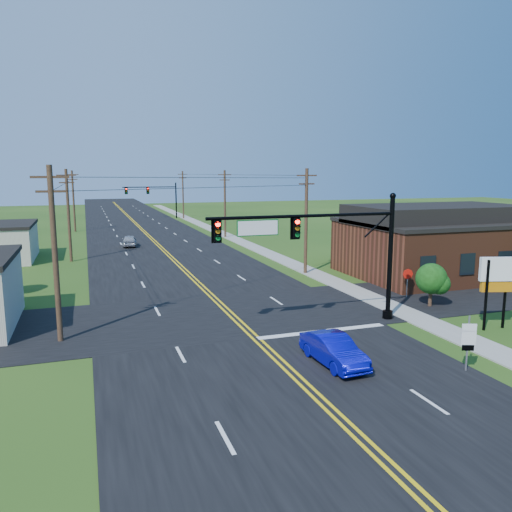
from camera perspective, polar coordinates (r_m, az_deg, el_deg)
name	(u,v)px	position (r m, az deg, el deg)	size (l,w,h in m)	color
ground	(310,396)	(20.34, 6.21, -15.57)	(260.00, 260.00, 0.00)	#214212
road_main	(150,239)	(67.66, -12.02, 1.96)	(16.00, 220.00, 0.04)	black
road_cross	(227,314)	(30.94, -3.30, -6.64)	(70.00, 10.00, 0.04)	black
sidewalk	(249,245)	(60.18, -0.86, 1.28)	(2.00, 160.00, 0.08)	gray
signal_mast_main	(322,243)	(27.80, 7.51, 1.43)	(11.30, 0.60, 7.48)	black
signal_mast_far	(153,195)	(97.52, -11.68, 6.87)	(10.98, 0.60, 7.48)	black
brick_building	(435,248)	(44.94, 19.78, 0.91)	(14.20, 11.20, 4.70)	#5E2E1B
utility_pole_left_a	(55,251)	(26.97, -22.01, 0.51)	(1.80, 0.28, 9.00)	#382419
utility_pole_left_b	(69,214)	(51.82, -20.64, 4.56)	(1.80, 0.28, 9.00)	#382419
utility_pole_left_c	(74,200)	(78.76, -20.13, 6.06)	(1.80, 0.28, 9.00)	#382419
utility_pole_right_a	(306,219)	(42.70, 5.75, 4.20)	(1.80, 0.28, 9.00)	#382419
utility_pole_right_b	(225,203)	(67.15, -3.57, 6.12)	(1.80, 0.28, 9.00)	#382419
utility_pole_right_c	(183,194)	(96.37, -8.34, 7.04)	(1.80, 0.28, 9.00)	#382419
tree_right_back	(347,236)	(49.27, 10.34, 2.31)	(3.00, 3.00, 4.10)	#382419
shrub_corner	(431,279)	(34.17, 19.40, -2.47)	(2.00, 2.00, 2.86)	#382419
blue_car	(334,351)	(23.18, 8.85, -10.63)	(1.43, 4.09, 1.35)	#0709AC
distant_car	(130,241)	(60.79, -14.25, 1.67)	(1.59, 3.94, 1.34)	#AFAFB4
route_sign	(468,339)	(23.78, 23.10, -8.76)	(0.60, 0.26, 2.51)	slate
stop_sign	(408,277)	(36.17, 16.95, -2.31)	(0.72, 0.20, 2.05)	slate
pylon_sign	(497,277)	(30.40, 25.85, -2.17)	(1.98, 0.81, 4.06)	black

